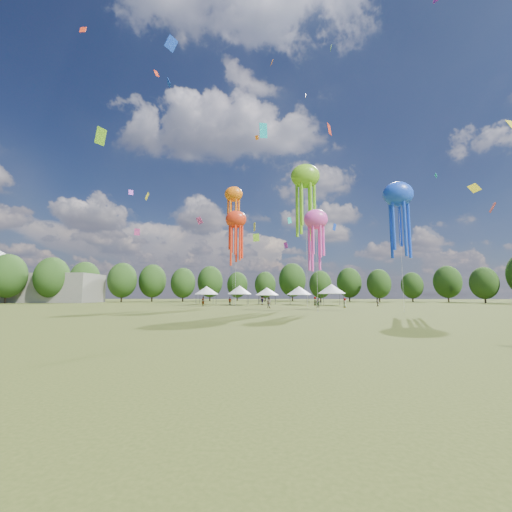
{
  "coord_description": "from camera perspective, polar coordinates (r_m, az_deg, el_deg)",
  "views": [
    {
      "loc": [
        -2.33,
        -16.79,
        2.19
      ],
      "look_at": [
        -3.9,
        15.0,
        6.0
      ],
      "focal_mm": 22.73,
      "sensor_mm": 36.0,
      "label": 1
    }
  ],
  "objects": [
    {
      "name": "festival_tents",
      "position": [
        72.09,
        2.34,
        -6.04
      ],
      "size": [
        33.19,
        11.61,
        4.44
      ],
      "color": "#47474C",
      "rests_on": "ground"
    },
    {
      "name": "treeline",
      "position": [
        79.44,
        1.73,
        -3.68
      ],
      "size": [
        201.57,
        95.24,
        13.43
      ],
      "color": "#38281C",
      "rests_on": "ground"
    },
    {
      "name": "show_kites",
      "position": [
        56.73,
        5.98,
        8.92
      ],
      "size": [
        27.92,
        27.96,
        25.6
      ],
      "color": "#FB3616",
      "rests_on": "ground"
    },
    {
      "name": "small_kites",
      "position": [
        63.98,
        4.56,
        16.91
      ],
      "size": [
        76.44,
        68.02,
        42.43
      ],
      "color": "#FB3616",
      "rests_on": "ground"
    },
    {
      "name": "spectators_far",
      "position": [
        64.37,
        5.92,
        -7.97
      ],
      "size": [
        33.62,
        15.35,
        1.89
      ],
      "color": "gray",
      "rests_on": "ground"
    },
    {
      "name": "hangar",
      "position": [
        112.88,
        -35.41,
        -4.65
      ],
      "size": [
        40.0,
        12.0,
        8.0
      ],
      "primitive_type": "cube",
      "color": "gray",
      "rests_on": "ground"
    },
    {
      "name": "spectator_near",
      "position": [
        53.3,
        2.27,
        -8.23
      ],
      "size": [
        1.09,
        1.06,
        1.76
      ],
      "primitive_type": "imported",
      "rotation": [
        0.0,
        0.0,
        2.45
      ],
      "color": "gray",
      "rests_on": "ground"
    },
    {
      "name": "ground",
      "position": [
        17.09,
        10.97,
        -14.06
      ],
      "size": [
        300.0,
        300.0,
        0.0
      ],
      "primitive_type": "plane",
      "color": "#384416",
      "rests_on": "ground"
    }
  ]
}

